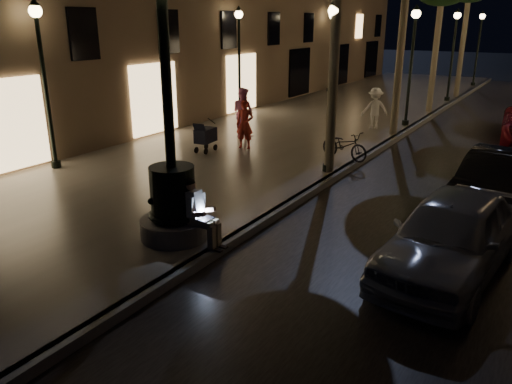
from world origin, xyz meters
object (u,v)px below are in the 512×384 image
Objects in this scene: lamp_curb_c at (454,43)px; car_front at (451,235)px; lamp_curb_b at (412,51)px; seated_man_laptop at (197,210)px; lamp_curb_d at (479,39)px; lamp_curb_a at (332,65)px; car_second at (499,184)px; pedestrian_red at (245,124)px; pedestrian_pink at (243,112)px; pedestrian_white at (375,108)px; lamp_left_c at (331,41)px; lamp_left_a at (43,64)px; fountain_lamppost at (173,190)px; stroller at (205,135)px; bicycle at (345,145)px; lamp_left_b at (239,48)px.

lamp_curb_c is 20.86m from car_front.
seated_man_laptop is at bearing -90.36° from lamp_curb_b.
seated_man_laptop is 0.28× the size of lamp_curb_d.
lamp_curb_a is at bearing -90.00° from lamp_curb_b.
pedestrian_red reaches higher than car_second.
pedestrian_pink reaches higher than pedestrian_white.
seated_man_laptop is 23.21m from lamp_left_c.
pedestrian_pink is (2.46, -13.45, -2.11)m from lamp_left_c.
pedestrian_white is at bearing -122.16° from pedestrian_pink.
lamp_curb_a is 1.07× the size of car_second.
pedestrian_pink is 1.11× the size of pedestrian_white.
pedestrian_white is (-0.90, 6.57, -2.21)m from lamp_curb_a.
lamp_left_a is at bearing -150.60° from lamp_curb_a.
fountain_lamppost is 1.08× the size of lamp_curb_b.
stroller is at bearing -80.54° from lamp_left_c.
car_front is 12.03m from pedestrian_white.
lamp_curb_c is (0.09, 22.00, 2.33)m from seated_man_laptop.
bicycle is at bearing -90.25° from lamp_curb_d.
pedestrian_pink is at bearing -79.65° from lamp_left_c.
car_second is 2.44× the size of pedestrian_pink.
fountain_lamppost reaches higher than pedestrian_pink.
stroller is 1.44m from pedestrian_red.
lamp_curb_c reaches higher than car_second.
car_second is (4.74, 5.44, -0.17)m from seated_man_laptop.
lamp_curb_a is at bearing 29.40° from lamp_left_a.
pedestrian_pink is (2.46, -3.45, -2.11)m from lamp_left_b.
lamp_left_c reaches higher than pedestrian_red.
car_front is at bearing 21.56° from seated_man_laptop.
lamp_curb_a is at bearing -66.07° from lamp_left_c.
bicycle is (-0.10, -14.49, -2.58)m from lamp_curb_c.
pedestrian_pink is (-3.94, 8.55, -0.09)m from fountain_lamppost.
lamp_curb_b is at bearing 90.00° from lamp_curb_a.
lamp_curb_a is at bearing 141.07° from car_front.
lamp_curb_a reaches higher than car_front.
lamp_left_c is 16.50m from stroller.
pedestrian_pink is (-4.64, -21.45, -2.11)m from lamp_curb_d.
pedestrian_red is 0.97× the size of bicycle.
lamp_left_a reaches higher than stroller.
car_second is at bearing -8.51° from stroller.
bicycle is at bearing -90.88° from lamp_curb_b.
lamp_left_c is (-7.01, 22.00, 2.33)m from seated_man_laptop.
bicycle is (-4.75, 2.07, -0.09)m from car_second.
stroller is 0.67× the size of pedestrian_red.
lamp_left_b is 4.74m from pedestrian_pink.
lamp_curb_b is 9.55m from stroller.
fountain_lamppost is at bearing -155.23° from car_front.
bicycle is at bearing 85.43° from fountain_lamppost.
lamp_left_b is 4.30× the size of stroller.
fountain_lamppost is 9.41m from pedestrian_pink.
lamp_curb_a reaches higher than pedestrian_red.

